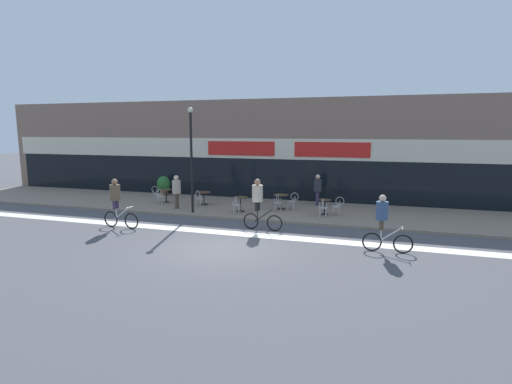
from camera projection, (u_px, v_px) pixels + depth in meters
ground_plane at (218, 249)px, 14.29m from camera, size 120.00×120.00×0.00m
sidewalk_slab at (272, 209)px, 21.11m from camera, size 40.00×5.50×0.12m
storefront_facade at (292, 150)px, 25.10m from camera, size 40.00×4.06×6.03m
bike_lane_stripe at (239, 234)px, 16.36m from camera, size 36.00×0.70×0.01m
bistro_table_0 at (166, 193)px, 22.77m from camera, size 0.67×0.67×0.74m
bistro_table_1 at (204, 195)px, 22.08m from camera, size 0.77×0.77×0.70m
bistro_table_2 at (240, 201)px, 20.19m from camera, size 0.74×0.74×0.74m
bistro_table_3 at (281, 199)px, 20.82m from camera, size 0.78×0.78×0.76m
bistro_table_4 at (325, 204)px, 19.51m from camera, size 0.62×0.62×0.73m
cafe_chair_0_near at (160, 195)px, 22.18m from camera, size 0.44×0.59×0.90m
cafe_chair_0_side at (156, 193)px, 22.96m from camera, size 0.58×0.41×0.90m
cafe_chair_1_near at (199, 197)px, 21.49m from camera, size 0.44×0.60×0.90m
cafe_chair_2_near at (236, 204)px, 19.60m from camera, size 0.44×0.60×0.90m
cafe_chair_3_near at (278, 201)px, 20.24m from camera, size 0.40×0.58×0.90m
cafe_chair_3_side at (293, 200)px, 20.64m from camera, size 0.58×0.42×0.90m
cafe_chair_4_near at (323, 206)px, 18.92m from camera, size 0.40×0.58×0.90m
cafe_chair_4_side at (338, 205)px, 19.33m from camera, size 0.60×0.45×0.90m
planter_pot at (164, 185)px, 25.25m from camera, size 0.85×0.85×1.22m
lamp_post at (191, 153)px, 19.55m from camera, size 0.26×0.26×5.18m
cyclist_0 at (117, 200)px, 17.22m from camera, size 1.80×0.52×2.14m
cyclist_1 at (259, 200)px, 16.87m from camera, size 1.76×0.53×2.19m
cyclist_2 at (384, 220)px, 13.77m from camera, size 1.70×0.48×2.02m
pedestrian_near_end at (318, 187)px, 21.83m from camera, size 0.46×0.46×1.70m
pedestrian_far_end at (177, 189)px, 20.90m from camera, size 0.54×0.54×1.76m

